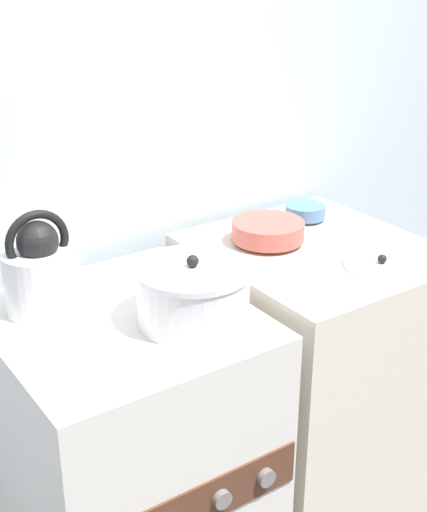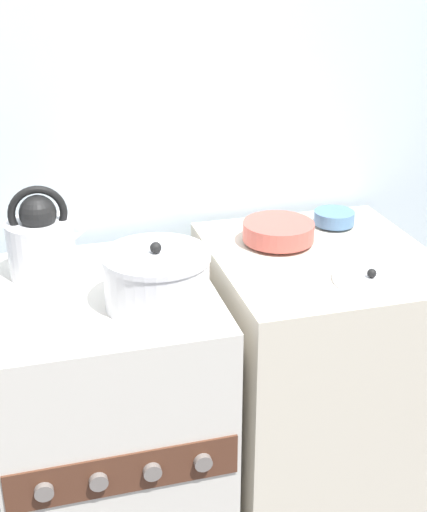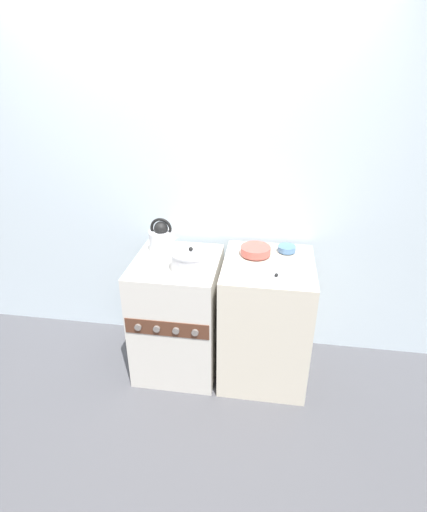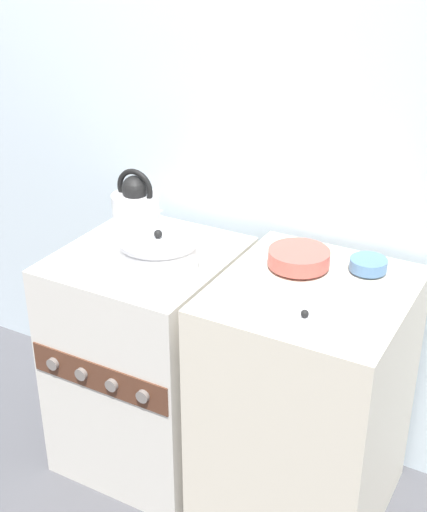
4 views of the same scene
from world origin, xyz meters
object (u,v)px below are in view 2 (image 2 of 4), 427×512
Objects in this scene: kettle at (41,241)px; loose_pot_lid at (371,279)px; cooking_pot at (157,279)px; enamel_bowl at (278,231)px; small_ceramic_bowl at (334,218)px; stove at (109,429)px.

kettle is 0.86m from loose_pot_lid.
cooking_pot is 0.54m from loose_pot_lid.
enamel_bowl is 0.33m from loose_pot_lid.
enamel_bowl is 0.22m from small_ceramic_bowl.
kettle is (-0.13, 0.14, 0.53)m from stove.
loose_pot_lid is at bearing -100.01° from small_ceramic_bowl.
stove is 7.12× the size of small_ceramic_bowl.
kettle is 2.03× the size of small_ceramic_bowl.
cooking_pot is 1.30× the size of enamel_bowl.
small_ceramic_bowl reaches higher than loose_pot_lid.
stove is 0.56m from kettle.
enamel_bowl is at bearing -158.92° from small_ceramic_bowl.
kettle reaches higher than enamel_bowl.
cooking_pot is at bearing -152.97° from small_ceramic_bowl.
enamel_bowl reaches higher than stove.
stove is 4.42× the size of loose_pot_lid.
small_ceramic_bowl is (0.86, 0.06, -0.05)m from kettle.
enamel_bowl reaches higher than small_ceramic_bowl.
small_ceramic_bowl is at bearing 15.09° from stove.
kettle is 1.22× the size of enamel_bowl.
kettle reaches higher than loose_pot_lid.
kettle is at bearing -175.96° from small_ceramic_bowl.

